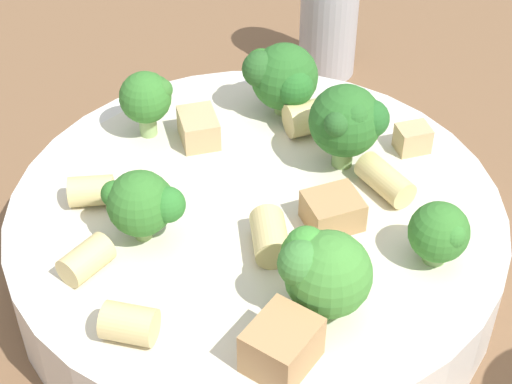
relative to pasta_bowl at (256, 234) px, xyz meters
name	(u,v)px	position (x,y,z in m)	size (l,w,h in m)	color
ground_plane	(256,268)	(0.00, 0.00, -0.02)	(2.00, 2.00, 0.00)	brown
pasta_bowl	(256,234)	(0.00, 0.00, 0.00)	(0.24, 0.24, 0.04)	silver
broccoli_floret_0	(349,122)	(-0.01, 0.05, 0.04)	(0.04, 0.04, 0.04)	#84AD60
broccoli_floret_1	(321,270)	(0.07, -0.01, 0.04)	(0.04, 0.04, 0.04)	#9EC175
broccoli_floret_2	(441,233)	(0.07, 0.05, 0.03)	(0.03, 0.03, 0.03)	#84AD60
broccoli_floret_3	(148,97)	(-0.08, -0.02, 0.04)	(0.03, 0.03, 0.04)	#9EC175
broccoli_floret_4	(143,203)	(-0.01, -0.05, 0.04)	(0.03, 0.03, 0.04)	#93B766
broccoli_floret_5	(281,77)	(-0.06, 0.05, 0.04)	(0.04, 0.04, 0.04)	#93B766
rigatoni_0	(385,180)	(0.02, 0.06, 0.02)	(0.01, 0.01, 0.03)	#E0C67F
rigatoni_1	(129,324)	(0.04, -0.08, 0.03)	(0.02, 0.02, 0.02)	#E0C67F
rigatoni_2	(87,262)	(0.00, -0.08, 0.02)	(0.01, 0.01, 0.02)	#E0C67F
rigatoni_3	(311,117)	(-0.04, 0.05, 0.03)	(0.02, 0.02, 0.03)	#E0C67F
rigatoni_4	(270,236)	(0.03, -0.01, 0.03)	(0.02, 0.02, 0.03)	#E0C67F
rigatoni_5	(91,191)	(-0.04, -0.07, 0.02)	(0.01, 0.01, 0.02)	#E0C67F
chicken_chunk_0	(413,139)	(0.00, 0.09, 0.02)	(0.02, 0.01, 0.01)	tan
chicken_chunk_1	(333,211)	(0.03, 0.03, 0.03)	(0.02, 0.02, 0.02)	tan
chicken_chunk_2	(198,128)	(-0.06, 0.00, 0.03)	(0.02, 0.02, 0.02)	tan
chicken_chunk_3	(282,345)	(0.08, -0.04, 0.03)	(0.03, 0.02, 0.02)	tan
pepper_shaker	(330,4)	(-0.14, 0.13, 0.03)	(0.04, 0.04, 0.10)	#B2B2B7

